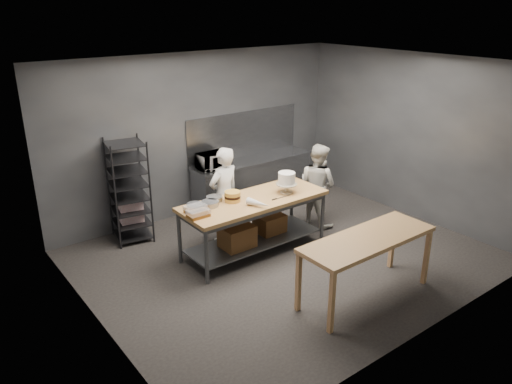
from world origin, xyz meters
The scene contains 16 objects.
ground centered at (0.00, 0.00, 0.00)m, with size 6.00×6.00×0.00m, color black.
back_wall centered at (0.00, 2.50, 1.50)m, with size 6.00×0.04×3.00m, color #4C4F54.
work_table centered at (-0.29, 0.46, 0.57)m, with size 2.40×0.90×0.92m.
near_counter centered at (0.13, -1.51, 0.81)m, with size 2.00×0.70×0.90m.
back_counter centered at (1.00, 2.18, 0.45)m, with size 2.60×0.60×0.90m.
splashback_panel centered at (1.00, 2.48, 1.35)m, with size 2.60×0.02×0.90m, color slate.
speed_rack centered at (-1.64, 2.10, 0.86)m, with size 0.71×0.75×1.75m.
chef_behind centered at (-0.42, 1.09, 0.82)m, with size 0.60×0.39×1.64m, color silver.
chef_right centered at (1.29, 0.65, 0.75)m, with size 0.73×0.57×1.50m, color beige.
microwave centered at (0.05, 2.18, 1.05)m, with size 0.54×0.37×0.30m, color black.
frosted_cake_stand centered at (0.30, 0.35, 1.14)m, with size 0.34×0.34×0.34m.
layer_cake centered at (-0.60, 0.58, 1.00)m, with size 0.25×0.25×0.16m.
cake_pans centered at (-1.01, 0.69, 0.96)m, with size 0.64×0.39×0.07m.
piping_bag centered at (-0.42, 0.15, 0.98)m, with size 0.12×0.12×0.38m, color silver.
offset_spatula centered at (0.04, 0.23, 0.93)m, with size 0.36×0.02×0.02m.
pastry_clamshells centered at (-1.31, 0.47, 0.98)m, with size 0.36×0.37×0.11m.
Camera 1 is at (-4.65, -5.33, 3.82)m, focal length 35.00 mm.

